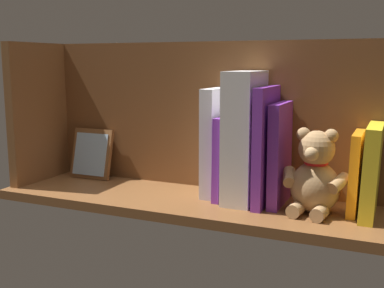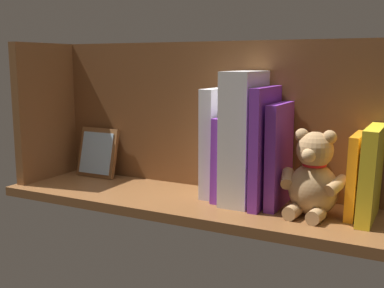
# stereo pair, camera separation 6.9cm
# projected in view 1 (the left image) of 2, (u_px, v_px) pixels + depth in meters

# --- Properties ---
(ground_plane) EXTENTS (0.93, 0.26, 0.02)m
(ground_plane) POSITION_uv_depth(u_px,v_px,m) (192.00, 202.00, 1.12)
(ground_plane) COLOR brown
(shelf_back_panel) EXTENTS (0.93, 0.02, 0.36)m
(shelf_back_panel) POSITION_uv_depth(u_px,v_px,m) (210.00, 116.00, 1.19)
(shelf_back_panel) COLOR brown
(shelf_back_panel) RESTS_ON ground_plane
(shelf_side_divider) EXTENTS (0.02, 0.20, 0.36)m
(shelf_side_divider) POSITION_uv_depth(u_px,v_px,m) (38.00, 112.00, 1.26)
(shelf_side_divider) COLOR brown
(shelf_side_divider) RESTS_ON ground_plane
(book_0) EXTENTS (0.03, 0.15, 0.19)m
(book_0) POSITION_uv_depth(u_px,v_px,m) (372.00, 171.00, 0.97)
(book_0) COLOR yellow
(book_0) RESTS_ON ground_plane
(book_1) EXTENTS (0.02, 0.12, 0.17)m
(book_1) POSITION_uv_depth(u_px,v_px,m) (356.00, 173.00, 1.00)
(book_1) COLOR orange
(book_1) RESTS_ON ground_plane
(teddy_bear) EXTENTS (0.14, 0.12, 0.18)m
(teddy_bear) POSITION_uv_depth(u_px,v_px,m) (315.00, 176.00, 0.99)
(teddy_bear) COLOR tan
(teddy_bear) RESTS_ON ground_plane
(book_2) EXTENTS (0.02, 0.14, 0.23)m
(book_2) POSITION_uv_depth(u_px,v_px,m) (280.00, 154.00, 1.05)
(book_2) COLOR purple
(book_2) RESTS_ON ground_plane
(book_3) EXTENTS (0.02, 0.15, 0.26)m
(book_3) POSITION_uv_depth(u_px,v_px,m) (266.00, 146.00, 1.05)
(book_3) COLOR purple
(book_3) RESTS_ON ground_plane
(dictionary_thick_white) EXTENTS (0.06, 0.15, 0.29)m
(dictionary_thick_white) POSITION_uv_depth(u_px,v_px,m) (244.00, 137.00, 1.07)
(dictionary_thick_white) COLOR white
(dictionary_thick_white) RESTS_ON ground_plane
(book_4) EXTENTS (0.02, 0.13, 0.19)m
(book_4) POSITION_uv_depth(u_px,v_px,m) (225.00, 157.00, 1.10)
(book_4) COLOR purple
(book_4) RESTS_ON ground_plane
(book_5) EXTENTS (0.03, 0.11, 0.25)m
(book_5) POSITION_uv_depth(u_px,v_px,m) (214.00, 142.00, 1.12)
(book_5) COLOR silver
(book_5) RESTS_ON ground_plane
(picture_frame_leaning) EXTENTS (0.12, 0.05, 0.13)m
(picture_frame_leaning) POSITION_uv_depth(u_px,v_px,m) (92.00, 154.00, 1.30)
(picture_frame_leaning) COLOR brown
(picture_frame_leaning) RESTS_ON ground_plane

